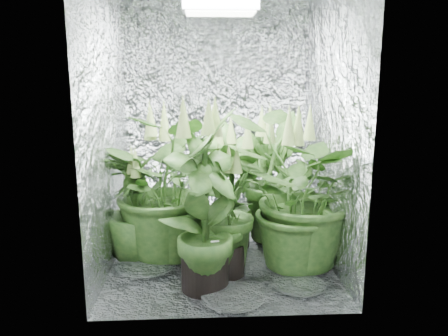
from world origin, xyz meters
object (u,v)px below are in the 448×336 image
plant_c (273,179)px  circulation_fan (298,235)px  plant_b (232,187)px  plant_f (204,202)px  plant_e (301,194)px  grow_lamp (220,7)px  plant_g (226,216)px  plant_d (135,208)px  plant_a (167,186)px

plant_c → circulation_fan: 0.51m
plant_b → plant_f: bearing=-107.1°
plant_e → plant_f: bearing=-159.9°
grow_lamp → plant_g: size_ratio=0.53×
plant_g → grow_lamp: bearing=97.0°
plant_d → plant_f: size_ratio=0.70×
plant_c → plant_f: plant_f is taller
plant_b → plant_e: size_ratio=0.84×
grow_lamp → plant_g: (0.03, -0.23, -1.39)m
grow_lamp → plant_d: grow_lamp is taller
plant_c → circulation_fan: size_ratio=3.68×
plant_b → plant_g: (-0.07, -0.52, -0.06)m
plant_e → plant_b: bearing=133.0°
plant_a → plant_c: (0.85, 0.34, -0.04)m
plant_d → plant_a: bearing=3.0°
plant_e → plant_f: plant_f is taller
plant_d → plant_e: (1.19, -0.25, 0.16)m
plant_f → circulation_fan: bearing=38.1°
plant_f → plant_b: bearing=72.9°
grow_lamp → plant_d: 1.56m
plant_g → plant_d: bearing=157.0°
grow_lamp → plant_f: size_ratio=0.39×
plant_e → plant_g: bearing=-175.8°
plant_b → circulation_fan: (0.52, -0.15, -0.36)m
plant_d → plant_e: 1.23m
plant_d → plant_f: 0.74m
plant_g → circulation_fan: (0.60, 0.38, -0.30)m
plant_c → plant_g: plant_c is taller
plant_b → plant_g: 0.53m
plant_b → circulation_fan: bearing=-15.7°
plant_e → plant_f: (-0.68, -0.25, 0.02)m
plant_c → plant_f: (-0.58, -0.84, 0.06)m
plant_c → plant_d: 1.15m
grow_lamp → plant_b: size_ratio=0.46×
grow_lamp → plant_c: bearing=41.7°
plant_e → plant_c: bearing=99.5°
plant_f → circulation_fan: 1.05m
circulation_fan → plant_f: bearing=-160.5°
grow_lamp → plant_a: size_ratio=0.39×
plant_b → plant_c: plant_c is taller
plant_e → plant_a: bearing=164.8°
plant_e → circulation_fan: bearing=78.2°
grow_lamp → plant_c: grow_lamp is taller
plant_b → plant_f: 0.77m
plant_a → plant_b: size_ratio=1.17×
plant_a → plant_f: size_ratio=1.00×
plant_e → circulation_fan: (0.07, 0.34, -0.44)m
plant_f → circulation_fan: (0.75, 0.58, -0.46)m
plant_f → plant_g: bearing=54.3°
plant_c → plant_e: plant_e is taller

